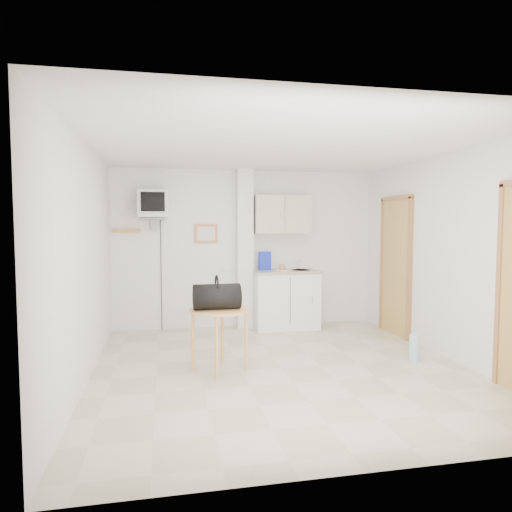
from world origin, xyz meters
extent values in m
plane|color=beige|center=(0.00, 0.00, 0.00)|extent=(4.50, 4.50, 0.00)
cube|color=white|center=(0.00, 2.25, 1.25)|extent=(4.20, 0.04, 2.50)
cube|color=white|center=(0.00, -2.25, 1.25)|extent=(4.20, 0.04, 2.50)
cube|color=white|center=(-2.10, 0.00, 1.25)|extent=(0.04, 4.50, 2.50)
cube|color=white|center=(2.10, 0.00, 1.25)|extent=(0.04, 4.50, 2.50)
cube|color=white|center=(0.00, 0.00, 2.50)|extent=(4.20, 4.50, 0.04)
cube|color=white|center=(-0.05, 2.14, 1.25)|extent=(0.25, 0.22, 2.50)
cube|color=#C46F49|center=(-0.65, 2.23, 1.50)|extent=(0.36, 0.03, 0.30)
cube|color=silver|center=(-0.65, 2.22, 1.50)|extent=(0.28, 0.01, 0.22)
cube|color=#C48149|center=(-1.85, 2.22, 1.55)|extent=(0.40, 0.05, 0.06)
cube|color=white|center=(-0.32, 2.24, 0.95)|extent=(0.15, 0.02, 0.08)
cylinder|color=#C48149|center=(-2.00, 2.16, 1.54)|extent=(0.02, 0.08, 0.02)
cylinder|color=#C48149|center=(-1.85, 2.16, 1.54)|extent=(0.02, 0.08, 0.02)
cylinder|color=#C48149|center=(-1.70, 2.16, 1.54)|extent=(0.02, 0.08, 0.02)
cube|color=#B07B41|center=(2.08, 1.25, 1.00)|extent=(0.04, 0.75, 2.00)
cube|color=brown|center=(2.07, 1.25, 1.00)|extent=(0.06, 0.87, 2.06)
cube|color=white|center=(0.58, 1.98, 0.44)|extent=(1.00, 0.55, 0.88)
cube|color=#9F9489|center=(0.58, 1.98, 0.90)|extent=(1.03, 0.58, 0.04)
cylinder|color=#B7B7BA|center=(0.83, 1.98, 0.90)|extent=(0.30, 0.30, 0.05)
cylinder|color=#B7B7BA|center=(0.83, 2.12, 1.00)|extent=(0.02, 0.02, 0.16)
cylinder|color=#B7B7BA|center=(0.83, 2.06, 1.07)|extent=(0.02, 0.13, 0.02)
cube|color=beige|center=(0.55, 2.09, 1.80)|extent=(0.90, 0.32, 0.60)
cube|color=#162AB8|center=(0.27, 2.09, 1.06)|extent=(0.19, 0.07, 0.29)
cylinder|color=white|center=(0.51, 1.91, 0.93)|extent=(0.22, 0.22, 0.01)
sphere|color=tan|center=(0.51, 1.91, 0.97)|extent=(0.11, 0.11, 0.11)
cube|color=slate|center=(-1.45, 2.09, 1.73)|extent=(0.36, 0.32, 0.02)
cube|color=slate|center=(-1.45, 2.22, 1.65)|extent=(0.10, 0.06, 0.20)
cube|color=silver|center=(-1.45, 2.02, 1.95)|extent=(0.44, 0.42, 0.40)
cube|color=black|center=(-1.45, 1.80, 1.97)|extent=(0.34, 0.02, 0.28)
cylinder|color=black|center=(-1.35, 2.23, 0.86)|extent=(0.01, 0.01, 1.73)
cylinder|color=#C48149|center=(-0.70, 0.04, 0.69)|extent=(0.68, 0.68, 0.03)
cylinder|color=#C48149|center=(-0.41, -0.02, 0.34)|extent=(0.04, 0.04, 0.68)
cylinder|color=#C48149|center=(-0.64, 0.33, 0.34)|extent=(0.04, 0.04, 0.68)
cylinder|color=#C48149|center=(-0.99, 0.11, 0.34)|extent=(0.04, 0.04, 0.68)
cylinder|color=#C48149|center=(-0.77, -0.25, 0.34)|extent=(0.04, 0.04, 0.68)
cylinder|color=black|center=(-0.74, 0.00, 0.85)|extent=(0.52, 0.30, 0.28)
torus|color=black|center=(-0.74, 0.00, 0.98)|extent=(0.03, 0.22, 0.22)
cylinder|color=#9CC4D2|center=(1.63, -0.06, 0.16)|extent=(0.12, 0.12, 0.33)
cylinder|color=#9CC4D2|center=(1.63, -0.06, 0.35)|extent=(0.04, 0.04, 0.04)
camera|label=1|loc=(-1.30, -4.96, 1.65)|focal=32.00mm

